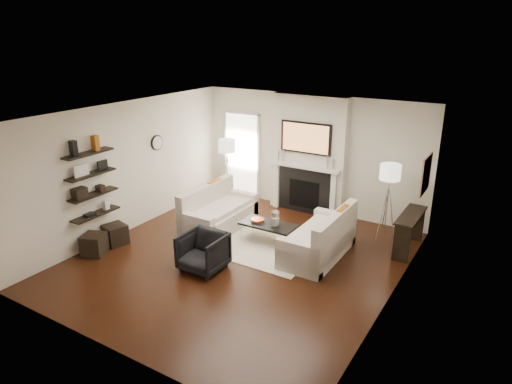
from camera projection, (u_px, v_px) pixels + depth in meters
The scene contains 71 objects.
room_envelope at pixel (238, 191), 8.02m from camera, with size 6.00×6.00×6.00m.
chimney_breast at pixel (308, 155), 10.34m from camera, with size 1.80×0.25×2.70m, color silver.
fireplace_surround at pixel (304, 191), 10.51m from camera, with size 1.30×0.02×1.04m, color black.
firebox at pixel (304, 194), 10.53m from camera, with size 0.75×0.02×0.65m, color black.
mantel_pilaster_l at pixel (276, 185), 10.83m from camera, with size 0.12×0.08×1.10m, color white.
mantel_pilaster_r at pixel (333, 196), 10.12m from camera, with size 0.12×0.08×1.10m, color white.
mantel_shelf at pixel (304, 167), 10.27m from camera, with size 1.70×0.18×0.07m, color white.
tv_body at pixel (306, 138), 10.06m from camera, with size 1.20×0.06×0.70m, color black.
tv_screen at pixel (305, 138), 10.04m from camera, with size 1.10×0.01×0.62m, color #BF723F.
candlestick_l_tall at pixel (283, 155), 10.48m from camera, with size 0.04×0.04×0.30m, color silver.
candlestick_l_short at pixel (278, 156), 10.56m from camera, with size 0.04×0.04×0.24m, color silver.
candlestick_r_tall at pixel (328, 162), 9.94m from camera, with size 0.04×0.04×0.30m, color silver.
candlestick_r_short at pixel (333, 164), 9.89m from camera, with size 0.04×0.04×0.24m, color silver.
hallway_panel at pixel (242, 156), 11.43m from camera, with size 0.90×0.02×2.10m, color white.
door_trim_l at pixel (226, 153), 11.65m from camera, with size 0.06×0.06×2.16m, color white.
door_trim_r at pixel (258, 159), 11.18m from camera, with size 0.06×0.06×2.16m, color white.
door_trim_top at pixel (242, 113), 11.05m from camera, with size 1.02×0.06×0.06m, color white.
rug at pixel (256, 241), 9.22m from camera, with size 2.60×2.00×0.01m, color #F1E3C5.
loveseat_left_base at pixel (220, 219), 9.73m from camera, with size 0.85×1.80×0.42m, color beige.
loveseat_left_back at pixel (207, 203), 9.79m from camera, with size 0.18×1.80×0.80m, color beige.
loveseat_left_arm_n at pixel (196, 229), 9.05m from camera, with size 0.85×0.18×0.60m, color beige.
loveseat_left_arm_s at pixel (240, 204), 10.36m from camera, with size 0.85×0.18×0.60m, color beige.
loveseat_left_cushion at pixel (221, 209), 9.62m from camera, with size 0.63×1.44×0.10m, color beige.
pillow_left_orange at pixel (215, 190), 9.97m from camera, with size 0.10×0.42×0.42m, color #A75714.
pillow_left_charcoal at pixel (197, 198), 9.49m from camera, with size 0.10×0.40×0.40m, color black.
loveseat_right_base at pixel (318, 245), 8.56m from camera, with size 0.85×1.80×0.42m, color beige.
loveseat_right_back at pixel (335, 234), 8.29m from camera, with size 0.18×1.80×0.80m, color beige.
loveseat_right_arm_n at pixel (299, 258), 7.88m from camera, with size 0.85×0.18×0.60m, color beige.
loveseat_right_arm_s at pixel (335, 226), 9.18m from camera, with size 0.85×0.18×0.60m, color beige.
loveseat_right_cushion at pixel (316, 232), 8.50m from camera, with size 0.63×1.44×0.10m, color beige.
pillow_right_orange at pixel (342, 218), 8.46m from camera, with size 0.10×0.42×0.42m, color #A75714.
pillow_right_charcoal at pixel (330, 230), 7.98m from camera, with size 0.10×0.40×0.40m, color black.
coffee_table at pixel (268, 225), 9.00m from camera, with size 1.10×0.55×0.04m, color black.
coffee_leg_nw at pixel (241, 233), 9.14m from camera, with size 0.02×0.02×0.38m, color silver.
coffee_leg_ne at pixel (285, 244), 8.65m from camera, with size 0.02×0.02×0.38m, color silver.
coffee_leg_sw at pixel (253, 225), 9.49m from camera, with size 0.02×0.02×0.38m, color silver.
coffee_leg_se at pixel (296, 236), 9.00m from camera, with size 0.02×0.02×0.38m, color silver.
hurricane_glass at pixel (275, 219), 8.87m from camera, with size 0.17×0.17×0.29m, color white.
hurricane_candle at pixel (275, 222), 8.90m from camera, with size 0.11×0.11×0.16m, color white.
copper_bowl at pixel (258, 220), 9.11m from camera, with size 0.27×0.27×0.05m, color #D24B23.
armchair at pixel (203, 250), 8.01m from camera, with size 0.72×0.68×0.75m, color black.
lamp_left_post at pixel (228, 180), 11.04m from camera, with size 0.02×0.02×1.20m, color silver.
lamp_left_shade at pixel (227, 146), 10.76m from camera, with size 0.40×0.40×0.30m, color white.
lamp_left_leg_a at pixel (231, 181), 10.99m from camera, with size 0.02×0.02×1.25m, color silver.
lamp_left_leg_b at pixel (228, 178), 11.15m from camera, with size 0.02×0.02×1.25m, color silver.
lamp_left_leg_c at pixel (224, 181), 10.99m from camera, with size 0.02×0.02×1.25m, color silver.
lamp_right_post at pixel (386, 213), 9.04m from camera, with size 0.02×0.02×1.20m, color silver.
lamp_right_shade at pixel (390, 172), 8.76m from camera, with size 0.40×0.40×0.30m, color white.
lamp_right_leg_a at pixel (392, 214), 8.99m from camera, with size 0.02×0.02×1.25m, color silver.
lamp_right_leg_b at pixel (385, 211), 9.15m from camera, with size 0.02×0.02×1.25m, color silver.
lamp_right_leg_c at pixel (382, 214), 8.99m from camera, with size 0.02×0.02×1.25m, color silver.
console_top at pixel (411, 215), 8.59m from camera, with size 0.35×1.20×0.04m, color black.
console_leg_n at pixel (401, 244), 8.27m from camera, with size 0.30×0.04×0.71m, color black.
console_leg_s at pixel (416, 224), 9.16m from camera, with size 0.30×0.04×0.71m, color black.
wall_art at pixel (426, 175), 8.27m from camera, with size 0.03×0.70×0.70m, color #A17750.
shelf_bottom at pixel (96, 214), 8.72m from camera, with size 0.25×1.00×0.04m, color black.
shelf_lower at pixel (93, 195), 8.59m from camera, with size 0.25×1.00×0.04m, color black.
shelf_upper at pixel (91, 174), 8.46m from camera, with size 0.25×1.00×0.04m, color black.
shelf_top at pixel (88, 153), 8.32m from camera, with size 0.25×1.00×0.04m, color black.
decor_magfile_a at pixel (73, 148), 8.03m from camera, with size 0.12×0.10×0.28m, color black.
decor_magfile_b at pixel (95, 143), 8.42m from camera, with size 0.12×0.10×0.28m, color #A75714.
decor_frame_a at pixel (81, 170), 8.26m from camera, with size 0.04×0.30×0.22m, color white.
decor_frame_b at pixel (102, 165), 8.65m from camera, with size 0.04×0.22×0.18m, color black.
decor_wine_rack at pixel (80, 193), 8.31m from camera, with size 0.18×0.25×0.20m, color black.
decor_box_small at pixel (100, 188), 8.71m from camera, with size 0.15×0.12×0.12m, color black.
decor_books at pixel (89, 215), 8.59m from camera, with size 0.14×0.20×0.05m, color black.
decor_box_tall at pixel (106, 205), 8.90m from camera, with size 0.10×0.10×0.18m, color white.
clock_rim at pixel (157, 143), 9.97m from camera, with size 0.34×0.34×0.04m, color black.
clock_face at pixel (158, 143), 9.96m from camera, with size 0.29×0.29×0.01m, color white.
ottoman_near at pixel (115, 234), 9.04m from camera, with size 0.40×0.40×0.40m, color black.
ottoman_far at pixel (94, 244), 8.62m from camera, with size 0.40×0.40×0.40m, color black.
Camera 1 is at (4.21, -6.30, 4.02)m, focal length 32.00 mm.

